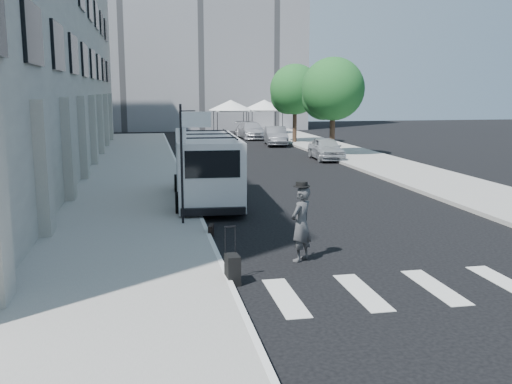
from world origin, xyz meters
name	(u,v)px	position (x,y,z in m)	size (l,w,h in m)	color
ground	(295,253)	(0.00, 0.00, 0.00)	(120.00, 120.00, 0.00)	black
sidewalk_left	(134,169)	(-4.25, 16.00, 0.07)	(4.50, 48.00, 0.15)	gray
sidewalk_right	(353,155)	(9.00, 20.00, 0.07)	(4.00, 56.00, 0.15)	gray
building_far	(195,10)	(2.00, 50.00, 12.50)	(22.00, 12.00, 25.00)	slate
sign_pole	(189,139)	(-2.36, 3.20, 2.65)	(1.03, 0.07, 3.50)	black
tree_near	(331,91)	(7.50, 20.15, 3.97)	(3.80, 3.83, 6.03)	black
tree_far	(293,91)	(7.50, 29.15, 3.97)	(3.80, 3.83, 6.03)	black
tent_left	(231,105)	(4.00, 38.00, 2.71)	(4.00, 4.00, 3.20)	black
tent_right	(264,105)	(7.20, 38.50, 2.71)	(4.00, 4.00, 3.20)	black
businessman	(301,224)	(-0.04, -0.66, 0.90)	(0.66, 0.43, 1.81)	#3D3D3F
briefcase	(211,231)	(-1.90, 2.00, 0.17)	(0.12, 0.44, 0.34)	black
suitcase	(232,269)	(-1.90, -2.00, 0.32)	(0.30, 0.45, 1.21)	black
cargo_van	(207,169)	(-1.49, 6.94, 1.25)	(2.51, 6.56, 2.43)	silver
parked_car_a	(326,149)	(6.80, 18.67, 0.67)	(1.57, 3.91, 1.33)	#AFB3B8
parked_car_b	(276,136)	(5.90, 28.02, 0.69)	(1.47, 4.22, 1.39)	#52545A
parked_car_c	(251,130)	(5.17, 34.20, 0.70)	(1.97, 4.86, 1.41)	#ACADB4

